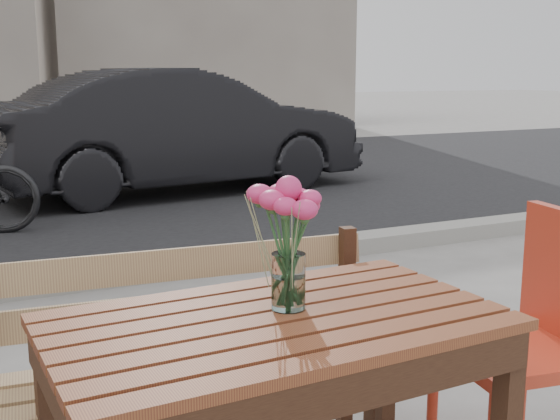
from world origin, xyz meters
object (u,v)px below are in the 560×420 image
parked_car (179,131)px  main_vase (288,227)px  red_chair (537,329)px  main_table (277,360)px

parked_car → main_vase: bearing=157.3°
red_chair → main_vase: main_vase is taller
red_chair → parked_car: parked_car is taller
main_vase → parked_car: 6.18m
main_vase → red_chair: bearing=-1.1°
main_table → main_vase: (0.05, 0.04, 0.34)m
main_vase → parked_car: parked_car is taller
main_table → main_vase: main_vase is taller
main_table → main_vase: size_ratio=3.33×
main_table → red_chair: size_ratio=1.32×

